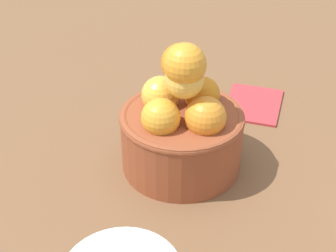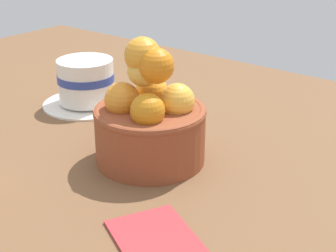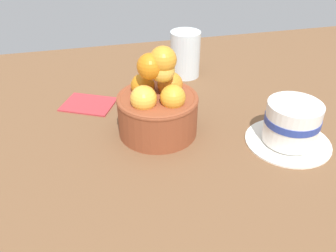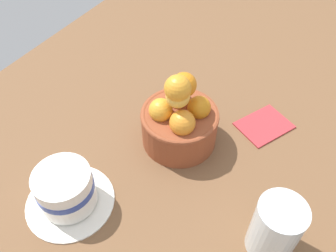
% 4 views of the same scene
% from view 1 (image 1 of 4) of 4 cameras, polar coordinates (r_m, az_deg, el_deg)
% --- Properties ---
extents(ground_plane, '(1.35, 0.87, 0.05)m').
position_cam_1_polar(ground_plane, '(0.56, 1.52, -6.56)').
color(ground_plane, brown).
extents(terracotta_bowl, '(0.13, 0.13, 0.15)m').
position_cam_1_polar(terracotta_bowl, '(0.51, 1.67, 0.08)').
color(terracotta_bowl, brown).
rests_on(terracotta_bowl, ground_plane).
extents(folded_napkin, '(0.12, 0.11, 0.01)m').
position_cam_1_polar(folded_napkin, '(0.66, 10.14, 2.72)').
color(folded_napkin, '#B23338').
rests_on(folded_napkin, ground_plane).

